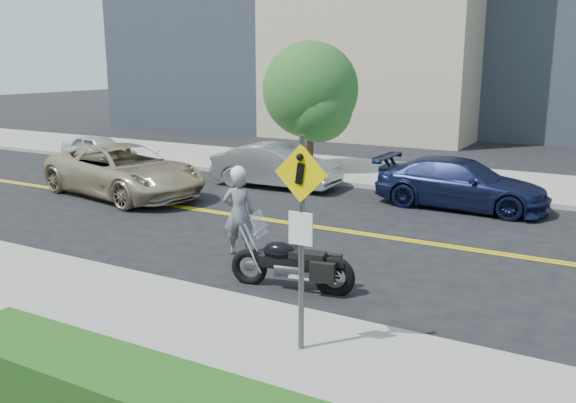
% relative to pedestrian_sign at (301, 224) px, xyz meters
% --- Properties ---
extents(ground_plane, '(120.00, 120.00, 0.00)m').
position_rel_pedestrian_sign_xyz_m(ground_plane, '(-4.20, 6.31, -1.96)').
color(ground_plane, black).
rests_on(ground_plane, ground).
extents(sidewalk_near, '(60.00, 5.00, 0.15)m').
position_rel_pedestrian_sign_xyz_m(sidewalk_near, '(-4.20, -1.19, -1.89)').
color(sidewalk_near, '#9E9B91').
rests_on(sidewalk_near, ground_plane).
extents(sidewalk_far, '(60.00, 5.00, 0.15)m').
position_rel_pedestrian_sign_xyz_m(sidewalk_far, '(-4.20, 13.81, -1.89)').
color(sidewalk_far, '#9E9B91').
rests_on(sidewalk_far, ground_plane).
extents(pedestrian_sign, '(0.78, 0.08, 3.00)m').
position_rel_pedestrian_sign_xyz_m(pedestrian_sign, '(0.00, 0.00, 0.00)').
color(pedestrian_sign, '#4C4C51').
rests_on(pedestrian_sign, sidewalk_near).
extents(motorcyclist, '(0.79, 0.72, 1.93)m').
position_rel_pedestrian_sign_xyz_m(motorcyclist, '(-3.42, 3.56, -1.00)').
color(motorcyclist, silver).
rests_on(motorcyclist, ground).
extents(motorcycle, '(2.37, 1.10, 1.39)m').
position_rel_pedestrian_sign_xyz_m(motorcycle, '(-1.41, 2.30, -1.27)').
color(motorcycle, black).
rests_on(motorcycle, ground).
extents(suv, '(6.06, 3.63, 1.57)m').
position_rel_pedestrian_sign_xyz_m(suv, '(-9.76, 6.67, -1.17)').
color(suv, '#BDAD8B').
rests_on(suv, ground).
extents(parked_car_white, '(3.59, 1.67, 1.19)m').
position_rel_pedestrian_sign_xyz_m(parked_car_white, '(-14.87, 10.51, -1.37)').
color(parked_car_white, silver).
rests_on(parked_car_white, ground).
extents(parked_car_silver, '(4.33, 1.65, 1.41)m').
position_rel_pedestrian_sign_xyz_m(parked_car_silver, '(-6.38, 10.11, -1.26)').
color(parked_car_silver, '#93969A').
rests_on(parked_car_silver, ground).
extents(parked_car_blue, '(4.86, 2.06, 1.40)m').
position_rel_pedestrian_sign_xyz_m(parked_car_blue, '(-0.33, 10.19, -1.26)').
color(parked_car_blue, '#161D43').
rests_on(parked_car_blue, ground).
extents(tree_far_a, '(3.52, 3.52, 4.81)m').
position_rel_pedestrian_sign_xyz_m(tree_far_a, '(-6.67, 13.14, 1.08)').
color(tree_far_a, '#382619').
rests_on(tree_far_a, ground).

